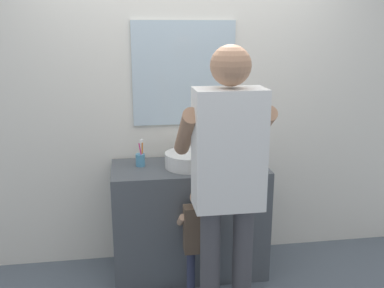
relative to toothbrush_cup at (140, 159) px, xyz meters
The scene contains 7 objects.
back_wall 0.62m from the toothbrush_cup, 35.85° to the left, with size 4.40×0.10×2.70m.
vanity_cabinet 0.61m from the toothbrush_cup, ahead, with size 1.17×0.54×0.87m, color #4C5156.
sink_basin 0.37m from the toothbrush_cup, 11.94° to the right, with size 0.37×0.37×0.11m.
faucet 0.39m from the toothbrush_cup, 21.78° to the left, with size 0.18×0.14×0.18m.
toothbrush_cup is the anchor object (origin of this frame).
child_toddler 0.73m from the toothbrush_cup, 51.62° to the right, with size 0.26×0.26×0.84m.
adult_parent 0.91m from the toothbrush_cup, 56.17° to the right, with size 0.56×0.58×1.81m.
Camera 1 is at (-0.45, -2.84, 1.91)m, focal length 41.07 mm.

